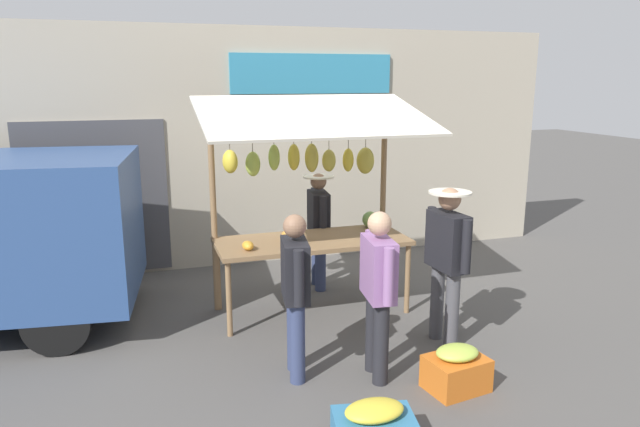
{
  "coord_description": "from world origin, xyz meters",
  "views": [
    {
      "loc": [
        1.93,
        6.23,
        2.69
      ],
      "look_at": [
        0.0,
        0.3,
        1.25
      ],
      "focal_mm": 32.97,
      "sensor_mm": 36.0,
      "label": 1
    }
  ],
  "objects_px": {
    "market_stall": "(311,180)",
    "shopper_with_ponytail": "(447,254)",
    "vendor_with_sunhat": "(319,222)",
    "shopper_with_shopping_bag": "(378,285)",
    "shopper_in_grey_tee": "(295,286)",
    "produce_crate_side": "(456,370)"
  },
  "relations": [
    {
      "from": "market_stall",
      "to": "vendor_with_sunhat",
      "type": "height_order",
      "value": "market_stall"
    },
    {
      "from": "vendor_with_sunhat",
      "to": "shopper_with_shopping_bag",
      "type": "xyz_separation_m",
      "value": [
        0.22,
        2.43,
        0.01
      ]
    },
    {
      "from": "vendor_with_sunhat",
      "to": "shopper_with_shopping_bag",
      "type": "bearing_deg",
      "value": 1.16
    },
    {
      "from": "market_stall",
      "to": "shopper_with_ponytail",
      "type": "height_order",
      "value": "market_stall"
    },
    {
      "from": "vendor_with_sunhat",
      "to": "shopper_with_shopping_bag",
      "type": "relative_size",
      "value": 0.97
    },
    {
      "from": "shopper_in_grey_tee",
      "to": "produce_crate_side",
      "type": "bearing_deg",
      "value": -108.72
    },
    {
      "from": "vendor_with_sunhat",
      "to": "shopper_in_grey_tee",
      "type": "xyz_separation_m",
      "value": [
        0.92,
        2.18,
        -0.01
      ]
    },
    {
      "from": "shopper_with_ponytail",
      "to": "produce_crate_side",
      "type": "height_order",
      "value": "shopper_with_ponytail"
    },
    {
      "from": "market_stall",
      "to": "vendor_with_sunhat",
      "type": "distance_m",
      "value": 1.01
    },
    {
      "from": "shopper_with_shopping_bag",
      "to": "shopper_in_grey_tee",
      "type": "xyz_separation_m",
      "value": [
        0.7,
        -0.25,
        -0.02
      ]
    },
    {
      "from": "vendor_with_sunhat",
      "to": "shopper_with_ponytail",
      "type": "relative_size",
      "value": 0.92
    },
    {
      "from": "shopper_with_ponytail",
      "to": "market_stall",
      "type": "bearing_deg",
      "value": 33.83
    },
    {
      "from": "shopper_with_ponytail",
      "to": "shopper_in_grey_tee",
      "type": "bearing_deg",
      "value": 92.27
    },
    {
      "from": "shopper_in_grey_tee",
      "to": "produce_crate_side",
      "type": "xyz_separation_m",
      "value": [
        -1.28,
        0.68,
        -0.68
      ]
    },
    {
      "from": "shopper_with_shopping_bag",
      "to": "produce_crate_side",
      "type": "relative_size",
      "value": 2.77
    },
    {
      "from": "vendor_with_sunhat",
      "to": "shopper_with_shopping_bag",
      "type": "distance_m",
      "value": 2.44
    },
    {
      "from": "shopper_in_grey_tee",
      "to": "vendor_with_sunhat",
      "type": "bearing_deg",
      "value": -13.59
    },
    {
      "from": "shopper_with_shopping_bag",
      "to": "produce_crate_side",
      "type": "xyz_separation_m",
      "value": [
        -0.58,
        0.43,
        -0.71
      ]
    },
    {
      "from": "shopper_with_ponytail",
      "to": "produce_crate_side",
      "type": "distance_m",
      "value": 1.22
    },
    {
      "from": "shopper_with_ponytail",
      "to": "produce_crate_side",
      "type": "bearing_deg",
      "value": 152.9
    },
    {
      "from": "shopper_with_shopping_bag",
      "to": "shopper_in_grey_tee",
      "type": "bearing_deg",
      "value": 77.62
    },
    {
      "from": "market_stall",
      "to": "produce_crate_side",
      "type": "bearing_deg",
      "value": 106.92
    }
  ]
}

